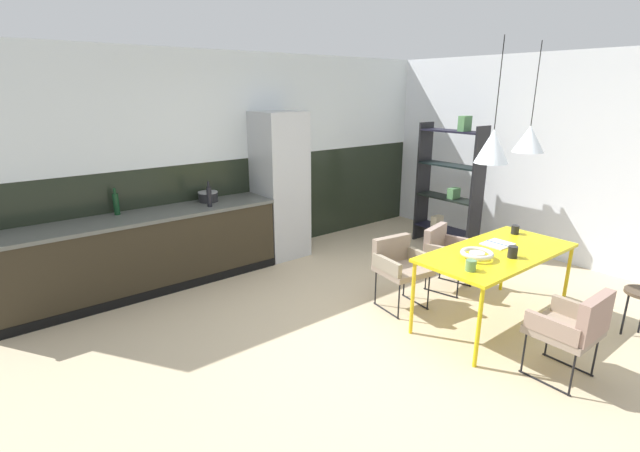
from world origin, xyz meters
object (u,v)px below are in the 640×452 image
object	(u,v)px
open_shelf_unit	(449,183)
bottle_oil_tall	(209,196)
fruit_bowl	(477,254)
bottle_spice_small	(116,203)
mug_wide_latte	(471,265)
mug_white_ceramic	(515,230)
cooking_pot	(208,197)
pendant_lamp_over_table_far	(529,139)
mug_tall_blue	(513,252)
refrigerator_column	(280,186)
armchair_by_stool	(399,261)
open_book	(498,244)
pendant_lamp_over_table_near	(492,146)
armchair_far_side	(445,249)
armchair_facing_counter	(575,324)
dining_table	(497,256)

from	to	relation	value
open_shelf_unit	bottle_oil_tall	bearing A→B (deg)	-108.80
fruit_bowl	bottle_spice_small	bearing A→B (deg)	125.89
mug_wide_latte	bottle_spice_small	world-z (taller)	bottle_spice_small
mug_white_ceramic	cooking_pot	size ratio (longest dim) A/B	0.52
pendant_lamp_over_table_far	mug_tall_blue	bearing A→B (deg)	-154.40
refrigerator_column	bottle_spice_small	xyz separation A→B (m)	(-2.06, 0.19, 0.04)
armchair_by_stool	bottle_oil_tall	world-z (taller)	bottle_oil_tall
bottle_oil_tall	fruit_bowl	bearing A→B (deg)	-65.39
fruit_bowl	open_book	distance (m)	0.52
bottle_spice_small	pendant_lamp_over_table_near	size ratio (longest dim) A/B	0.30
bottle_oil_tall	mug_tall_blue	bearing A→B (deg)	-62.28
refrigerator_column	pendant_lamp_over_table_near	xyz separation A→B (m)	(0.21, -2.95, 0.79)
armchair_by_stool	pendant_lamp_over_table_near	xyz separation A→B (m)	(0.11, -0.86, 1.28)
open_book	mug_wide_latte	world-z (taller)	mug_wide_latte
pendant_lamp_over_table_near	pendant_lamp_over_table_far	world-z (taller)	same
mug_wide_latte	pendant_lamp_over_table_near	world-z (taller)	pendant_lamp_over_table_near
refrigerator_column	mug_white_ceramic	bearing A→B (deg)	-67.04
armchair_far_side	bottle_oil_tall	xyz separation A→B (m)	(-1.95, 1.98, 0.54)
mug_tall_blue	mug_white_ceramic	bearing A→B (deg)	27.55
armchair_by_stool	bottle_spice_small	bearing A→B (deg)	-38.99
armchair_facing_counter	open_book	size ratio (longest dim) A/B	2.75
armchair_by_stool	pendant_lamp_over_table_far	distance (m)	1.72
armchair_facing_counter	fruit_bowl	distance (m)	0.96
mug_wide_latte	pendant_lamp_over_table_far	bearing A→B (deg)	7.73
armchair_by_stool	cooking_pot	xyz separation A→B (m)	(-1.09, 2.21, 0.45)
open_shelf_unit	pendant_lamp_over_table_far	xyz separation A→B (m)	(-1.23, -1.71, 0.85)
armchair_facing_counter	bottle_oil_tall	bearing A→B (deg)	109.11
cooking_pot	open_book	bearing A→B (deg)	-60.15
open_book	bottle_spice_small	xyz separation A→B (m)	(-2.76, 3.01, 0.25)
mug_tall_blue	pendant_lamp_over_table_near	xyz separation A→B (m)	(-0.27, 0.16, 0.96)
mug_white_ceramic	mug_wide_latte	distance (m)	1.29
mug_tall_blue	open_shelf_unit	distance (m)	2.50
mug_white_ceramic	cooking_pot	bearing A→B (deg)	126.88
refrigerator_column	mug_tall_blue	size ratio (longest dim) A/B	14.51
open_shelf_unit	mug_wide_latte	bearing A→B (deg)	-49.97
refrigerator_column	bottle_spice_small	distance (m)	2.06
armchair_far_side	cooking_pot	size ratio (longest dim) A/B	2.97
cooking_pot	mug_tall_blue	bearing A→B (deg)	-65.55
armchair_facing_counter	armchair_by_stool	distance (m)	1.74
refrigerator_column	mug_wide_latte	world-z (taller)	refrigerator_column
refrigerator_column	pendant_lamp_over_table_near	distance (m)	3.06
open_book	bottle_oil_tall	bearing A→B (deg)	123.54
armchair_far_side	armchair_by_stool	bearing A→B (deg)	-14.83
dining_table	open_shelf_unit	bearing A→B (deg)	47.73
mug_white_ceramic	mug_wide_latte	world-z (taller)	mug_wide_latte
armchair_facing_counter	bottle_oil_tall	xyz separation A→B (m)	(-1.26, 3.70, 0.52)
armchair_facing_counter	mug_wide_latte	world-z (taller)	mug_wide_latte
dining_table	open_book	xyz separation A→B (m)	(0.16, 0.10, 0.05)
mug_tall_blue	open_shelf_unit	xyz separation A→B (m)	(1.62, 1.90, 0.13)
refrigerator_column	pendant_lamp_over_table_far	world-z (taller)	pendant_lamp_over_table_far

